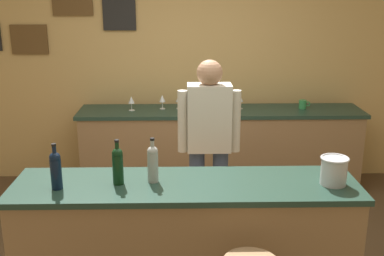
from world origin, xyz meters
name	(u,v)px	position (x,y,z in m)	size (l,w,h in m)	color
back_wall	(182,58)	(-0.02, 2.03, 1.40)	(6.00, 0.09, 2.80)	tan
bar_counter	(186,244)	(0.00, -0.40, 0.46)	(2.31, 0.60, 0.92)	olive
side_counter	(220,149)	(0.40, 1.65, 0.45)	(3.08, 0.56, 0.90)	olive
bartender	(209,141)	(0.20, 0.44, 0.94)	(0.52, 0.21, 1.62)	#384766
wine_bottle_a	(56,169)	(-0.83, -0.47, 1.06)	(0.07, 0.07, 0.31)	black
wine_bottle_b	(118,164)	(-0.44, -0.40, 1.06)	(0.07, 0.07, 0.31)	black
wine_bottle_c	(153,162)	(-0.22, -0.37, 1.06)	(0.07, 0.07, 0.31)	#999E99
ice_bucket	(334,170)	(0.97, -0.44, 1.02)	(0.19, 0.19, 0.19)	#B7BABF
wine_glass_a	(131,100)	(-0.57, 1.64, 1.01)	(0.07, 0.07, 0.16)	silver
wine_glass_b	(162,99)	(-0.24, 1.70, 1.01)	(0.07, 0.07, 0.16)	silver
wine_glass_c	(179,99)	(-0.06, 1.71, 1.01)	(0.07, 0.07, 0.16)	silver
wine_glass_d	(240,99)	(0.61, 1.69, 1.01)	(0.07, 0.07, 0.16)	silver
coffee_mug	(303,104)	(1.30, 1.68, 0.95)	(0.12, 0.08, 0.09)	#338C4C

